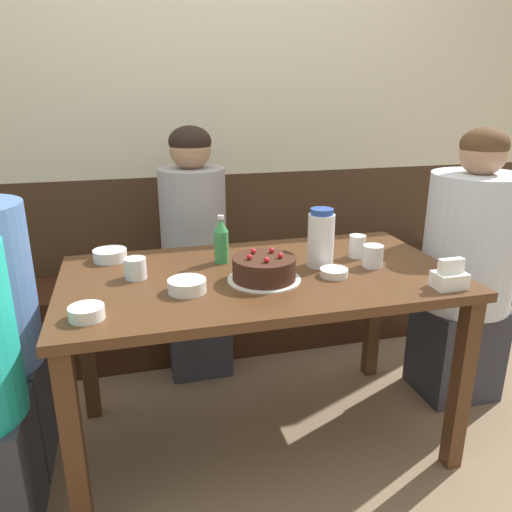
{
  "coord_description": "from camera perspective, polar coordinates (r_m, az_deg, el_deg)",
  "views": [
    {
      "loc": [
        -0.46,
        -1.68,
        1.39
      ],
      "look_at": [
        -0.0,
        0.05,
        0.78
      ],
      "focal_mm": 35.0,
      "sensor_mm": 36.0,
      "label": 1
    }
  ],
  "objects": [
    {
      "name": "bench_seat",
      "position": [
        2.81,
        -4.07,
        -6.15
      ],
      "size": [
        2.79,
        0.38,
        0.43
      ],
      "color": "#381E11",
      "rests_on": "ground_plane"
    },
    {
      "name": "glass_shot_small",
      "position": [
        1.84,
        -13.62,
        -1.37
      ],
      "size": [
        0.08,
        0.08,
        0.08
      ],
      "color": "silver",
      "rests_on": "dining_table"
    },
    {
      "name": "glass_tumbler_short",
      "position": [
        1.96,
        13.2,
        0.0
      ],
      "size": [
        0.08,
        0.08,
        0.08
      ],
      "color": "silver",
      "rests_on": "dining_table"
    },
    {
      "name": "birthday_cake",
      "position": [
        1.77,
        0.94,
        -1.48
      ],
      "size": [
        0.26,
        0.26,
        0.11
      ],
      "color": "white",
      "rests_on": "dining_table"
    },
    {
      "name": "soju_bottle",
      "position": [
        1.95,
        -3.99,
        1.78
      ],
      "size": [
        0.06,
        0.06,
        0.19
      ],
      "color": "#388E4C",
      "rests_on": "dining_table"
    },
    {
      "name": "bowl_soup_white",
      "position": [
        1.7,
        -7.89,
        -3.38
      ],
      "size": [
        0.13,
        0.13,
        0.04
      ],
      "color": "white",
      "rests_on": "dining_table"
    },
    {
      "name": "ground_plane",
      "position": [
        2.22,
        0.41,
        -19.94
      ],
      "size": [
        12.0,
        12.0,
        0.0
      ],
      "primitive_type": "plane",
      "color": "#846B51"
    },
    {
      "name": "back_wall",
      "position": [
        2.77,
        -5.48,
        15.73
      ],
      "size": [
        4.8,
        0.04,
        2.5
      ],
      "color": "#3D2819",
      "rests_on": "ground_plane"
    },
    {
      "name": "bowl_sauce_shallow",
      "position": [
        2.07,
        -16.35,
        0.11
      ],
      "size": [
        0.13,
        0.13,
        0.04
      ],
      "color": "white",
      "rests_on": "dining_table"
    },
    {
      "name": "water_pitcher",
      "position": [
        1.91,
        7.42,
        2.01
      ],
      "size": [
        0.1,
        0.1,
        0.23
      ],
      "color": "white",
      "rests_on": "dining_table"
    },
    {
      "name": "person_dark_striped",
      "position": [
        2.48,
        -7.01,
        -0.43
      ],
      "size": [
        0.32,
        0.34,
        1.23
      ],
      "rotation": [
        0.0,
        0.0,
        -1.57
      ],
      "color": "#33333D",
      "rests_on": "ground_plane"
    },
    {
      "name": "bowl_rice_small",
      "position": [
        1.84,
        8.89,
        -1.87
      ],
      "size": [
        0.1,
        0.1,
        0.03
      ],
      "color": "white",
      "rests_on": "dining_table"
    },
    {
      "name": "dining_table",
      "position": [
        1.89,
        0.45,
        -4.54
      ],
      "size": [
        1.45,
        0.78,
        0.73
      ],
      "color": "#4C2D19",
      "rests_on": "ground_plane"
    },
    {
      "name": "glass_water_tall",
      "position": [
        2.06,
        11.48,
        1.1
      ],
      "size": [
        0.07,
        0.07,
        0.09
      ],
      "color": "silver",
      "rests_on": "dining_table"
    },
    {
      "name": "napkin_holder",
      "position": [
        1.83,
        21.25,
        -2.28
      ],
      "size": [
        0.11,
        0.08,
        0.11
      ],
      "color": "white",
      "rests_on": "dining_table"
    },
    {
      "name": "bowl_side_dish",
      "position": [
        1.57,
        -18.79,
        -6.14
      ],
      "size": [
        0.11,
        0.11,
        0.04
      ],
      "color": "white",
      "rests_on": "dining_table"
    },
    {
      "name": "person_pale_blue_shirt",
      "position": [
        2.41,
        22.95,
        -1.35
      ],
      "size": [
        0.39,
        0.39,
        1.24
      ],
      "rotation": [
        0.0,
        0.0,
        3.14
      ],
      "color": "#33333D",
      "rests_on": "ground_plane"
    }
  ]
}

